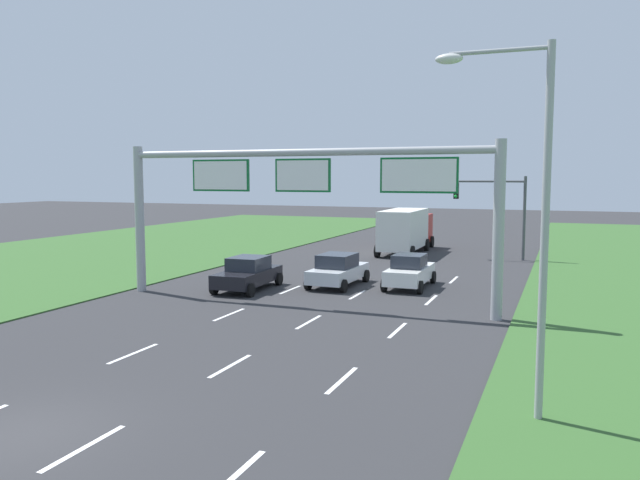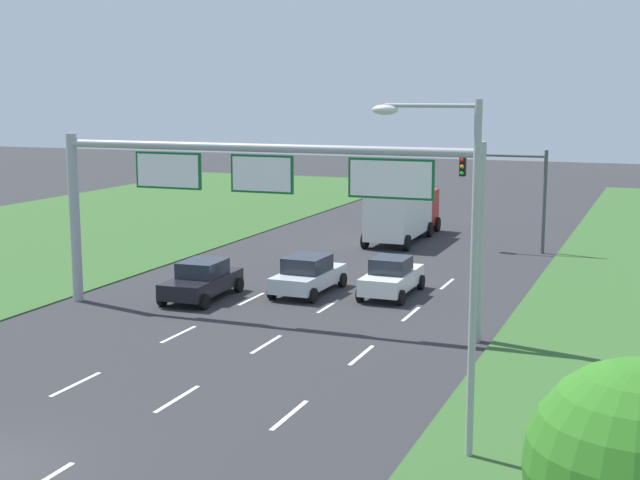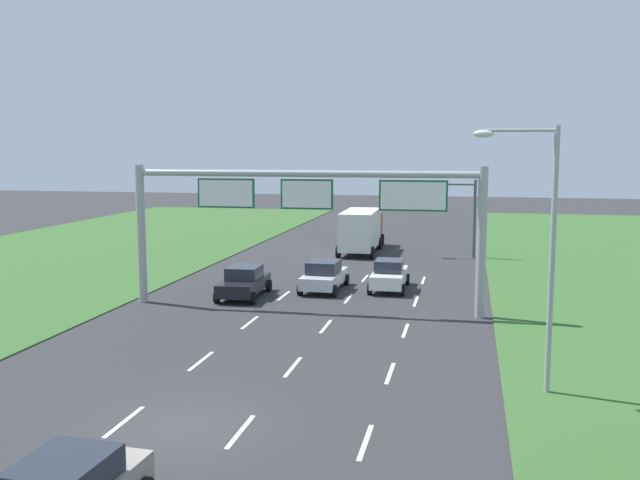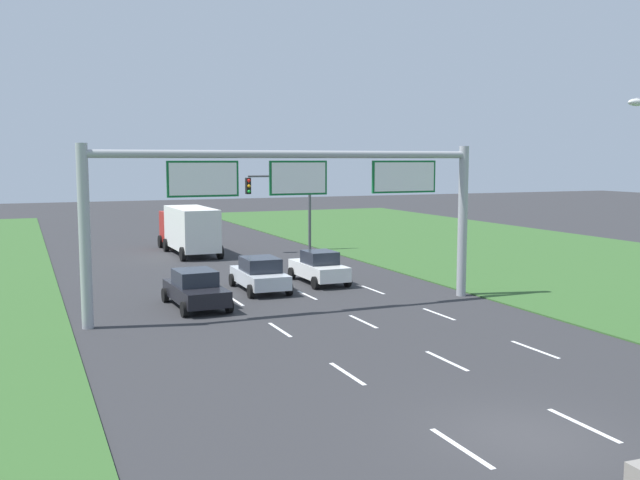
% 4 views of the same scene
% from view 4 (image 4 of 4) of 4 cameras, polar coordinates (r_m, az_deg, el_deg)
% --- Properties ---
extents(ground_plane, '(200.00, 200.00, 0.00)m').
position_cam_4_polar(ground_plane, '(17.80, 16.04, -14.84)').
color(ground_plane, '#2D2D30').
extents(lane_dashes_inner_left, '(0.14, 44.40, 0.01)m').
position_cam_4_polar(lane_dashes_inner_left, '(19.21, 6.06, -12.99)').
color(lane_dashes_inner_left, white).
rests_on(lane_dashes_inner_left, ground_plane).
extents(lane_dashes_inner_right, '(0.14, 44.40, 0.01)m').
position_cam_4_polar(lane_dashes_inner_right, '(21.04, 14.61, -11.42)').
color(lane_dashes_inner_right, white).
rests_on(lane_dashes_inner_right, ground_plane).
extents(lane_dashes_slip, '(0.14, 44.40, 0.01)m').
position_cam_4_polar(lane_dashes_slip, '(23.27, 21.58, -9.93)').
color(lane_dashes_slip, white).
rests_on(lane_dashes_slip, ground_plane).
extents(car_near_red, '(2.29, 4.55, 1.63)m').
position_cam_4_polar(car_near_red, '(31.40, -9.93, -3.87)').
color(car_near_red, black).
rests_on(car_near_red, ground_plane).
extents(car_lead_silver, '(2.18, 4.50, 1.65)m').
position_cam_4_polar(car_lead_silver, '(34.89, -4.84, -2.74)').
color(car_lead_silver, silver).
rests_on(car_lead_silver, ground_plane).
extents(car_far_ahead, '(2.01, 4.35, 1.69)m').
position_cam_4_polar(car_far_ahead, '(36.93, -0.08, -2.21)').
color(car_far_ahead, white).
rests_on(car_far_ahead, ground_plane).
extents(box_truck, '(2.79, 8.66, 3.19)m').
position_cam_4_polar(box_truck, '(49.20, -10.48, 0.93)').
color(box_truck, '#B21E19').
rests_on(box_truck, ground_plane).
extents(sign_gantry, '(17.24, 0.44, 7.00)m').
position_cam_4_polar(sign_gantry, '(29.92, -1.76, 3.70)').
color(sign_gantry, '#9EA0A5').
rests_on(sign_gantry, ground_plane).
extents(traffic_light_mast, '(4.76, 0.49, 5.60)m').
position_cam_4_polar(traffic_light_mast, '(49.43, -2.91, 3.53)').
color(traffic_light_mast, '#47494F').
rests_on(traffic_light_mast, ground_plane).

